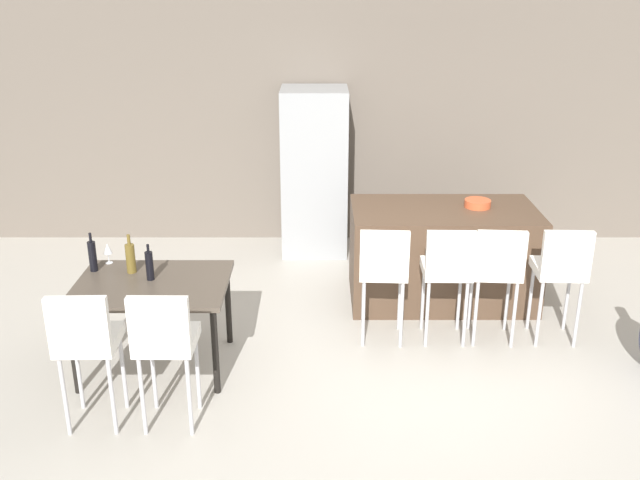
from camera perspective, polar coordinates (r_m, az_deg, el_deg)
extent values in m
plane|color=#ADA89E|center=(6.07, 5.88, -8.83)|extent=(10.00, 10.00, 0.00)
cube|color=#665B51|center=(8.18, 4.38, 9.91)|extent=(10.00, 0.12, 2.90)
cube|color=#4C3828|center=(6.86, 9.85, -1.16)|extent=(1.74, 0.95, 0.92)
cube|color=white|center=(5.97, 5.15, -2.34)|extent=(0.42, 0.42, 0.08)
cube|color=white|center=(5.73, 5.26, -0.99)|extent=(0.40, 0.08, 0.36)
cylinder|color=#B2B2B7|center=(6.26, 3.54, -4.64)|extent=(0.03, 0.03, 0.61)
cylinder|color=#B2B2B7|center=(6.27, 6.48, -4.69)|extent=(0.03, 0.03, 0.61)
cylinder|color=#B2B2B7|center=(5.97, 3.54, -5.96)|extent=(0.03, 0.03, 0.61)
cylinder|color=#B2B2B7|center=(5.98, 6.62, -6.01)|extent=(0.03, 0.03, 0.61)
cube|color=white|center=(6.04, 10.18, -2.31)|extent=(0.41, 0.41, 0.08)
cube|color=white|center=(5.81, 10.55, -0.97)|extent=(0.40, 0.07, 0.36)
cylinder|color=#B2B2B7|center=(6.31, 8.33, -4.62)|extent=(0.03, 0.03, 0.61)
cylinder|color=#B2B2B7|center=(6.35, 11.21, -4.61)|extent=(0.03, 0.03, 0.61)
cylinder|color=#B2B2B7|center=(6.02, 8.67, -5.93)|extent=(0.03, 0.03, 0.61)
cylinder|color=#B2B2B7|center=(6.07, 11.69, -5.91)|extent=(0.03, 0.03, 0.61)
cube|color=white|center=(6.13, 14.02, -2.28)|extent=(0.43, 0.43, 0.08)
cube|color=white|center=(5.90, 14.46, -0.96)|extent=(0.40, 0.09, 0.36)
cylinder|color=#B2B2B7|center=(6.39, 12.10, -4.54)|extent=(0.03, 0.03, 0.61)
cylinder|color=#B2B2B7|center=(6.44, 14.93, -4.57)|extent=(0.03, 0.03, 0.61)
cylinder|color=#B2B2B7|center=(6.10, 12.49, -5.82)|extent=(0.03, 0.03, 0.61)
cylinder|color=#B2B2B7|center=(6.16, 15.44, -5.84)|extent=(0.03, 0.03, 0.61)
cube|color=white|center=(6.28, 18.74, -2.23)|extent=(0.42, 0.42, 0.08)
cube|color=white|center=(6.05, 19.39, -0.94)|extent=(0.40, 0.08, 0.36)
cylinder|color=#B2B2B7|center=(6.52, 16.67, -4.46)|extent=(0.03, 0.03, 0.61)
cylinder|color=#B2B2B7|center=(6.60, 19.37, -4.45)|extent=(0.03, 0.03, 0.61)
cylinder|color=#B2B2B7|center=(6.24, 17.33, -5.71)|extent=(0.03, 0.03, 0.61)
cylinder|color=#B2B2B7|center=(6.33, 20.15, -5.68)|extent=(0.03, 0.03, 0.61)
cube|color=#4C4238|center=(5.64, -13.45, -3.53)|extent=(1.18, 0.90, 0.04)
cylinder|color=black|center=(6.27, -17.12, -5.07)|extent=(0.05, 0.05, 0.70)
cylinder|color=black|center=(6.05, -7.44, -5.25)|extent=(0.05, 0.05, 0.70)
cylinder|color=black|center=(5.62, -19.34, -8.52)|extent=(0.05, 0.05, 0.70)
cylinder|color=black|center=(5.36, -8.46, -8.93)|extent=(0.05, 0.05, 0.70)
cube|color=white|center=(5.10, -18.17, -7.67)|extent=(0.41, 0.41, 0.08)
cube|color=white|center=(4.85, -19.00, -6.33)|extent=(0.40, 0.07, 0.36)
cylinder|color=#B2B2B7|center=(5.44, -18.94, -10.02)|extent=(0.03, 0.03, 0.61)
cylinder|color=#B2B2B7|center=(5.35, -15.62, -10.16)|extent=(0.03, 0.03, 0.61)
cylinder|color=#B2B2B7|center=(5.18, -19.95, -11.81)|extent=(0.03, 0.03, 0.61)
cylinder|color=#B2B2B7|center=(5.09, -16.46, -11.99)|extent=(0.03, 0.03, 0.61)
cube|color=white|center=(4.96, -12.28, -7.88)|extent=(0.40, 0.40, 0.08)
cube|color=white|center=(4.71, -12.92, -6.52)|extent=(0.40, 0.06, 0.36)
cylinder|color=#B2B2B7|center=(5.30, -13.33, -10.27)|extent=(0.03, 0.03, 0.61)
cylinder|color=#B2B2B7|center=(5.23, -9.87, -10.42)|extent=(0.03, 0.03, 0.61)
cylinder|color=#B2B2B7|center=(5.04, -14.18, -12.13)|extent=(0.03, 0.03, 0.61)
cylinder|color=#B2B2B7|center=(4.97, -10.53, -12.32)|extent=(0.03, 0.03, 0.61)
cylinder|color=brown|center=(5.81, -15.07, -1.45)|extent=(0.08, 0.08, 0.24)
cylinder|color=brown|center=(5.76, -15.22, 0.03)|extent=(0.03, 0.03, 0.09)
cylinder|color=black|center=(5.64, -13.62, -2.05)|extent=(0.06, 0.06, 0.23)
cylinder|color=black|center=(5.59, -13.75, -0.65)|extent=(0.02, 0.02, 0.06)
cylinder|color=black|center=(5.93, -17.91, -1.27)|extent=(0.06, 0.06, 0.25)
cylinder|color=black|center=(5.87, -18.09, 0.20)|extent=(0.02, 0.02, 0.08)
cylinder|color=silver|center=(6.09, -16.68, -1.77)|extent=(0.06, 0.06, 0.00)
cylinder|color=silver|center=(6.08, -16.72, -1.40)|extent=(0.01, 0.01, 0.08)
cone|color=silver|center=(6.05, -16.80, -0.66)|extent=(0.07, 0.07, 0.09)
cube|color=#939699|center=(7.85, -0.44, 5.53)|extent=(0.72, 0.68, 1.84)
cylinder|color=#C6512D|center=(6.81, 12.64, 2.90)|extent=(0.25, 0.25, 0.07)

